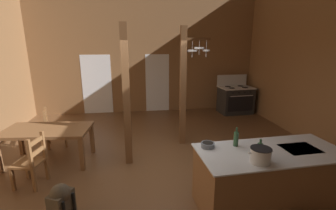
# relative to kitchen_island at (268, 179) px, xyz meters

# --- Properties ---
(ground_plane) EXTENTS (8.50, 9.43, 0.10)m
(ground_plane) POSITION_rel_kitchen_island_xyz_m (-1.52, 1.19, -0.51)
(ground_plane) COLOR brown
(wall_back) EXTENTS (8.50, 0.14, 4.47)m
(wall_back) POSITION_rel_kitchen_island_xyz_m (-1.52, 5.57, 1.77)
(wall_back) COLOR brown
(wall_back) RESTS_ON ground_plane
(glazed_door_back_left) EXTENTS (1.00, 0.01, 2.05)m
(glazed_door_back_left) POSITION_rel_kitchen_island_xyz_m (-3.25, 5.50, 0.56)
(glazed_door_back_left) COLOR white
(glazed_door_back_left) RESTS_ON ground_plane
(glazed_panel_back_right) EXTENTS (0.84, 0.01, 2.05)m
(glazed_panel_back_right) POSITION_rel_kitchen_island_xyz_m (-1.14, 5.50, 0.56)
(glazed_panel_back_right) COLOR white
(glazed_panel_back_right) RESTS_ON ground_plane
(kitchen_island) EXTENTS (2.21, 1.07, 0.93)m
(kitchen_island) POSITION_rel_kitchen_island_xyz_m (0.00, 0.00, 0.00)
(kitchen_island) COLOR brown
(kitchen_island) RESTS_ON ground_plane
(stove_range) EXTENTS (1.20, 0.90, 1.32)m
(stove_range) POSITION_rel_kitchen_island_xyz_m (1.59, 4.86, 0.02)
(stove_range) COLOR #252525
(stove_range) RESTS_ON ground_plane
(support_post_with_pot_rack) EXTENTS (0.69, 0.25, 2.82)m
(support_post_with_pot_rack) POSITION_rel_kitchen_island_xyz_m (-0.77, 2.52, 1.08)
(support_post_with_pot_rack) COLOR brown
(support_post_with_pot_rack) RESTS_ON ground_plane
(support_post_center) EXTENTS (0.14, 0.14, 2.82)m
(support_post_center) POSITION_rel_kitchen_island_xyz_m (-2.12, 1.69, 0.95)
(support_post_center) COLOR brown
(support_post_center) RESTS_ON ground_plane
(dining_table) EXTENTS (1.77, 1.05, 0.74)m
(dining_table) POSITION_rel_kitchen_island_xyz_m (-3.77, 1.95, 0.19)
(dining_table) COLOR brown
(dining_table) RESTS_ON ground_plane
(ladderback_chair_near_window) EXTENTS (0.54, 0.54, 0.95)m
(ladderback_chair_near_window) POSITION_rel_kitchen_island_xyz_m (-3.93, 2.78, -0.01)
(ladderback_chair_near_window) COLOR brown
(ladderback_chair_near_window) RESTS_ON ground_plane
(ladderback_chair_by_post) EXTENTS (0.52, 0.52, 0.95)m
(ladderback_chair_by_post) POSITION_rel_kitchen_island_xyz_m (-3.78, 1.09, -0.01)
(ladderback_chair_by_post) COLOR brown
(ladderback_chair_by_post) RESTS_ON ground_plane
(backpack) EXTENTS (0.37, 0.38, 0.60)m
(backpack) POSITION_rel_kitchen_island_xyz_m (-3.01, 0.07, -0.15)
(backpack) COLOR #4C4233
(backpack) RESTS_ON ground_plane
(stockpot_on_counter) EXTENTS (0.34, 0.28, 0.20)m
(stockpot_on_counter) POSITION_rel_kitchen_island_xyz_m (-0.34, -0.29, 0.57)
(stockpot_on_counter) COLOR silver
(stockpot_on_counter) RESTS_ON kitchen_island
(mixing_bowl_on_counter) EXTENTS (0.20, 0.20, 0.07)m
(mixing_bowl_on_counter) POSITION_rel_kitchen_island_xyz_m (-0.89, 0.26, 0.50)
(mixing_bowl_on_counter) COLOR slate
(mixing_bowl_on_counter) RESTS_ON kitchen_island
(bottle_tall_on_counter) EXTENTS (0.07, 0.07, 0.30)m
(bottle_tall_on_counter) POSITION_rel_kitchen_island_xyz_m (-0.45, 0.24, 0.58)
(bottle_tall_on_counter) COLOR #2D5638
(bottle_tall_on_counter) RESTS_ON kitchen_island
(bottle_short_on_counter) EXTENTS (0.08, 0.08, 0.25)m
(bottle_short_on_counter) POSITION_rel_kitchen_island_xyz_m (-0.26, -0.12, 0.56)
(bottle_short_on_counter) COLOR #2D5638
(bottle_short_on_counter) RESTS_ON kitchen_island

